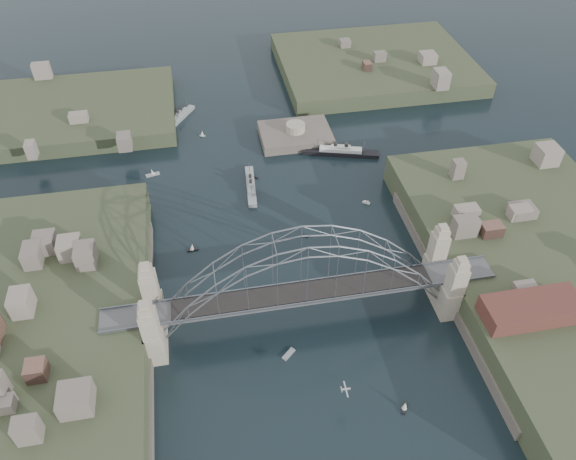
{
  "coord_description": "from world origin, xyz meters",
  "views": [
    {
      "loc": [
        -17.06,
        -74.23,
        96.74
      ],
      "look_at": [
        0.0,
        18.0,
        10.0
      ],
      "focal_mm": 34.3,
      "sensor_mm": 36.0,
      "label": 1
    }
  ],
  "objects_px": {
    "bridge": "(304,280)",
    "naval_cruiser_near": "(251,186)",
    "naval_cruiser_far": "(181,117)",
    "ocean_liner": "(340,152)",
    "fort_island": "(295,140)",
    "wharf_shed": "(532,309)"
  },
  "relations": [
    {
      "from": "wharf_shed",
      "to": "naval_cruiser_far",
      "type": "bearing_deg",
      "value": 123.18
    },
    {
      "from": "ocean_liner",
      "to": "naval_cruiser_far",
      "type": "bearing_deg",
      "value": 147.86
    },
    {
      "from": "wharf_shed",
      "to": "naval_cruiser_far",
      "type": "xyz_separation_m",
      "value": [
        -67.13,
        102.68,
        -9.21
      ]
    },
    {
      "from": "fort_island",
      "to": "naval_cruiser_near",
      "type": "relative_size",
      "value": 1.25
    },
    {
      "from": "bridge",
      "to": "ocean_liner",
      "type": "height_order",
      "value": "bridge"
    },
    {
      "from": "naval_cruiser_near",
      "to": "wharf_shed",
      "type": "bearing_deg",
      "value": -51.5
    },
    {
      "from": "bridge",
      "to": "naval_cruiser_far",
      "type": "height_order",
      "value": "bridge"
    },
    {
      "from": "naval_cruiser_near",
      "to": "naval_cruiser_far",
      "type": "relative_size",
      "value": 1.29
    },
    {
      "from": "bridge",
      "to": "wharf_shed",
      "type": "relative_size",
      "value": 4.2
    },
    {
      "from": "fort_island",
      "to": "ocean_liner",
      "type": "xyz_separation_m",
      "value": [
        11.83,
        -10.83,
        1.22
      ]
    },
    {
      "from": "bridge",
      "to": "naval_cruiser_near",
      "type": "xyz_separation_m",
      "value": [
        -5.16,
        47.79,
        -11.51
      ]
    },
    {
      "from": "naval_cruiser_far",
      "to": "ocean_liner",
      "type": "distance_m",
      "value": 55.46
    },
    {
      "from": "bridge",
      "to": "fort_island",
      "type": "height_order",
      "value": "bridge"
    },
    {
      "from": "naval_cruiser_near",
      "to": "naval_cruiser_far",
      "type": "bearing_deg",
      "value": 113.74
    },
    {
      "from": "wharf_shed",
      "to": "naval_cruiser_near",
      "type": "relative_size",
      "value": 1.13
    },
    {
      "from": "bridge",
      "to": "ocean_liner",
      "type": "bearing_deg",
      "value": 68.07
    },
    {
      "from": "fort_island",
      "to": "bridge",
      "type": "bearing_deg",
      "value": -99.73
    },
    {
      "from": "fort_island",
      "to": "naval_cruiser_far",
      "type": "distance_m",
      "value": 39.8
    },
    {
      "from": "wharf_shed",
      "to": "ocean_liner",
      "type": "distance_m",
      "value": 76.45
    },
    {
      "from": "wharf_shed",
      "to": "naval_cruiser_far",
      "type": "relative_size",
      "value": 1.46
    },
    {
      "from": "naval_cruiser_near",
      "to": "naval_cruiser_far",
      "type": "height_order",
      "value": "naval_cruiser_near"
    },
    {
      "from": "bridge",
      "to": "naval_cruiser_near",
      "type": "relative_size",
      "value": 4.75
    }
  ]
}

